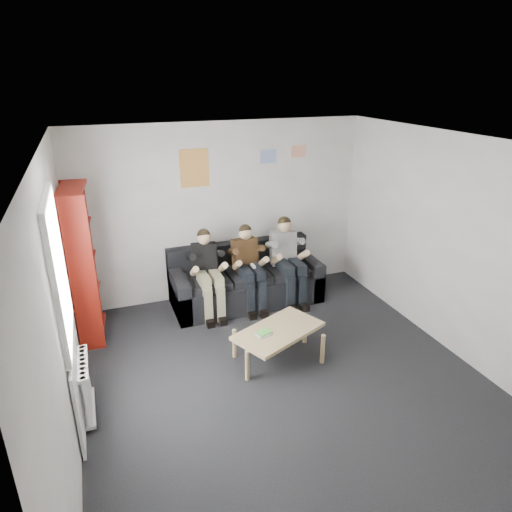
# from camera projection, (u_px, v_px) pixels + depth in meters

# --- Properties ---
(room_shell) EXTENTS (5.00, 5.00, 5.00)m
(room_shell) POSITION_uv_depth(u_px,v_px,m) (289.00, 275.00, 4.82)
(room_shell) COLOR black
(room_shell) RESTS_ON ground
(sofa) EXTENTS (2.26, 0.93, 0.87)m
(sofa) POSITION_uv_depth(u_px,v_px,m) (245.00, 282.00, 7.07)
(sofa) COLOR black
(sofa) RESTS_ON ground
(bookshelf) EXTENTS (0.31, 0.92, 2.04)m
(bookshelf) POSITION_uv_depth(u_px,v_px,m) (83.00, 264.00, 5.93)
(bookshelf) COLOR maroon
(bookshelf) RESTS_ON ground
(coffee_table) EXTENTS (1.09, 0.60, 0.43)m
(coffee_table) POSITION_uv_depth(u_px,v_px,m) (278.00, 333.00, 5.56)
(coffee_table) COLOR tan
(coffee_table) RESTS_ON ground
(game_cases) EXTENTS (0.19, 0.15, 0.03)m
(game_cases) POSITION_uv_depth(u_px,v_px,m) (264.00, 333.00, 5.44)
(game_cases) COLOR silver
(game_cases) RESTS_ON coffee_table
(person_left) EXTENTS (0.36, 0.78, 1.26)m
(person_left) POSITION_uv_depth(u_px,v_px,m) (208.00, 273.00, 6.58)
(person_left) COLOR black
(person_left) RESTS_ON sofa
(person_middle) EXTENTS (0.36, 0.78, 1.26)m
(person_middle) POSITION_uv_depth(u_px,v_px,m) (249.00, 268.00, 6.78)
(person_middle) COLOR #4B3019
(person_middle) RESTS_ON sofa
(person_right) EXTENTS (0.39, 0.83, 1.31)m
(person_right) POSITION_uv_depth(u_px,v_px,m) (288.00, 261.00, 6.97)
(person_right) COLOR white
(person_right) RESTS_ON sofa
(radiator) EXTENTS (0.10, 0.64, 0.60)m
(radiator) POSITION_uv_depth(u_px,v_px,m) (86.00, 386.00, 4.68)
(radiator) COLOR white
(radiator) RESTS_ON ground
(window) EXTENTS (0.05, 1.30, 2.36)m
(window) POSITION_uv_depth(u_px,v_px,m) (68.00, 330.00, 4.40)
(window) COLOR white
(window) RESTS_ON room_shell
(poster_large) EXTENTS (0.42, 0.01, 0.55)m
(poster_large) POSITION_uv_depth(u_px,v_px,m) (194.00, 168.00, 6.59)
(poster_large) COLOR gold
(poster_large) RESTS_ON room_shell
(poster_blue) EXTENTS (0.25, 0.01, 0.20)m
(poster_blue) POSITION_uv_depth(u_px,v_px,m) (268.00, 156.00, 6.92)
(poster_blue) COLOR blue
(poster_blue) RESTS_ON room_shell
(poster_pink) EXTENTS (0.22, 0.01, 0.18)m
(poster_pink) POSITION_uv_depth(u_px,v_px,m) (298.00, 151.00, 7.06)
(poster_pink) COLOR #E046AF
(poster_pink) RESTS_ON room_shell
(poster_sign) EXTENTS (0.20, 0.01, 0.14)m
(poster_sign) POSITION_uv_depth(u_px,v_px,m) (151.00, 157.00, 6.32)
(poster_sign) COLOR silver
(poster_sign) RESTS_ON room_shell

